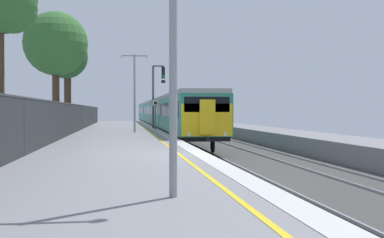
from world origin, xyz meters
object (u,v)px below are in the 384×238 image
Objects in this scene: background_tree_left at (66,58)px; background_tree_back at (57,46)px; platform_lamp_mid at (135,86)px; platform_lamp_near at (173,25)px; background_tree_right at (68,53)px; signal_gantry at (156,89)px; speed_limit_sign at (155,110)px; background_tree_centre at (3,1)px; commuter_train_at_platform at (160,113)px.

background_tree_left is 1.10× the size of background_tree_back.
background_tree_left is (-5.52, 7.97, 2.68)m from platform_lamp_mid.
platform_lamp_near is 0.58× the size of background_tree_right.
signal_gantry is 9.61m from background_tree_right.
speed_limit_sign is 10.97m from background_tree_back.
background_tree_centre is (-5.46, -14.22, 2.58)m from platform_lamp_mid.
platform_lamp_near is 13.23m from background_tree_centre.
background_tree_left reaches higher than signal_gantry.
platform_lamp_mid reaches higher than signal_gantry.
commuter_train_at_platform is 17.78m from background_tree_left.
signal_gantry is 0.74× the size of background_tree_back.
speed_limit_sign is 0.30× the size of background_tree_left.
commuter_train_at_platform is at bearing 76.33° from background_tree_centre.
background_tree_left is 13.28m from background_tree_back.
platform_lamp_near is 38.42m from background_tree_right.
platform_lamp_mid is (-3.49, -22.59, 1.93)m from commuter_train_at_platform.
commuter_train_at_platform is at bearing 81.21° from platform_lamp_mid.
commuter_train_at_platform is 38.15m from background_tree_centre.
background_tree_right is (-9.23, -10.73, 5.45)m from commuter_train_at_platform.
background_tree_left is 0.92× the size of background_tree_right.
platform_lamp_near is at bearing -77.54° from background_tree_back.
background_tree_centre is 0.86× the size of background_tree_right.
background_tree_back is (-6.58, -12.56, 1.89)m from signal_gantry.
platform_lamp_near is 21.30m from background_tree_back.
background_tree_right reaches higher than platform_lamp_near.
background_tree_right is at bearing 149.48° from signal_gantry.
platform_lamp_mid is 0.63× the size of background_tree_right.
platform_lamp_near is 0.67× the size of background_tree_centre.
background_tree_right is 17.23m from background_tree_back.
background_tree_right is (-5.74, 37.80, 3.76)m from platform_lamp_near.
platform_lamp_mid is (-1.65, -3.01, 1.67)m from speed_limit_sign.
background_tree_back is (-6.21, -8.27, 3.67)m from speed_limit_sign.
commuter_train_at_platform is 12.98× the size of platform_lamp_near.
background_tree_left is at bearing 94.09° from background_tree_back.
background_tree_right is (-5.74, 11.86, 3.52)m from platform_lamp_mid.
speed_limit_sign is at bearing 53.07° from background_tree_back.
signal_gantry reaches higher than speed_limit_sign.
speed_limit_sign is 9.74m from background_tree_left.
background_tree_right is at bearing 93.90° from background_tree_back.
signal_gantry is at bearing 86.54° from platform_lamp_near.
background_tree_right reaches higher than background_tree_back.
commuter_train_at_platform is 15.17m from background_tree_right.
platform_lamp_mid is 15.45m from background_tree_centre.
background_tree_back reaches higher than signal_gantry.
background_tree_back is at bearing -106.14° from commuter_train_at_platform.
speed_limit_sign is 3.82m from platform_lamp_mid.
signal_gantry is at bearing 62.36° from background_tree_back.
platform_lamp_near is 0.69× the size of background_tree_back.
platform_lamp_mid reaches higher than commuter_train_at_platform.
speed_limit_sign is at bearing 86.74° from platform_lamp_near.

